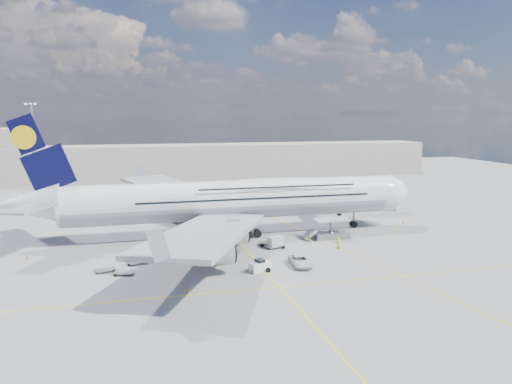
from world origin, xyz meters
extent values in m
plane|color=gray|center=(0.00, 0.00, 0.00)|extent=(300.00, 300.00, 0.00)
cube|color=yellow|center=(0.00, 0.00, 0.01)|extent=(0.25, 220.00, 0.01)
cube|color=yellow|center=(0.00, -20.00, 0.01)|extent=(120.00, 0.25, 0.01)
cube|color=yellow|center=(14.00, 10.00, 0.01)|extent=(14.16, 99.06, 0.01)
cylinder|color=white|center=(0.00, 10.00, 6.80)|extent=(62.00, 7.20, 7.20)
cylinder|color=#9EA0A5|center=(0.00, 10.00, 6.65)|extent=(60.76, 7.13, 7.13)
ellipsoid|color=white|center=(8.00, 10.00, 8.78)|extent=(36.00, 6.84, 3.76)
ellipsoid|color=white|center=(31.00, 10.00, 6.80)|extent=(11.52, 7.20, 7.20)
ellipsoid|color=black|center=(34.24, 10.00, 7.40)|extent=(3.84, 4.16, 1.44)
cone|color=white|center=(-35.50, 10.00, 7.60)|extent=(10.00, 6.84, 6.84)
cube|color=black|center=(-33.50, 10.00, 16.40)|extent=(11.02, 0.46, 14.61)
cylinder|color=yellow|center=(-35.60, 10.00, 18.90)|extent=(4.00, 0.60, 4.00)
cube|color=#999EA3|center=(-8.00, 30.00, 5.60)|extent=(25.49, 39.15, 3.35)
cube|color=#999EA3|center=(-8.00, -10.00, 5.60)|extent=(25.49, 39.15, 3.35)
cylinder|color=#B7BABF|center=(-3.00, 22.50, 3.20)|extent=(5.20, 3.50, 3.50)
cylinder|color=#B7BABF|center=(-7.50, 33.00, 3.20)|extent=(5.20, 3.50, 3.50)
cylinder|color=#B7BABF|center=(-3.00, -2.50, 3.20)|extent=(5.20, 3.50, 3.50)
cylinder|color=#B7BABF|center=(-7.50, -13.00, 3.20)|extent=(5.20, 3.50, 3.50)
cylinder|color=gray|center=(25.00, 10.00, 2.20)|extent=(0.44, 0.44, 3.80)
cylinder|color=black|center=(25.00, 10.00, 0.65)|extent=(1.30, 0.90, 1.30)
cylinder|color=gray|center=(0.00, 10.00, 2.20)|extent=(0.56, 0.56, 3.80)
cylinder|color=black|center=(0.00, 13.20, 0.75)|extent=(1.50, 0.90, 1.50)
cube|color=#B7B7BC|center=(25.00, 18.60, 7.10)|extent=(3.00, 10.00, 2.60)
cube|color=#B7B7BC|center=(33.00, 23.60, 7.10)|extent=(18.00, 3.00, 2.60)
cylinder|color=gray|center=(27.00, 21.60, 3.55)|extent=(0.80, 0.80, 7.10)
cylinder|color=black|center=(27.00, 21.60, 0.45)|extent=(0.90, 0.80, 0.90)
cylinder|color=gray|center=(41.00, 23.60, 3.55)|extent=(1.00, 1.00, 7.10)
cube|color=gray|center=(41.00, 23.60, 0.40)|extent=(2.00, 2.00, 0.80)
cylinder|color=#B7B7BC|center=(25.00, 14.80, 7.10)|extent=(3.60, 3.60, 2.80)
cube|color=silver|center=(17.00, 2.90, 3.50)|extent=(6.50, 3.20, 0.35)
cube|color=gray|center=(17.00, 2.90, 0.55)|extent=(6.50, 3.20, 1.10)
cube|color=gray|center=(17.00, 2.90, 2.05)|extent=(0.22, 1.99, 3.00)
cylinder|color=black|center=(14.40, 1.70, 0.35)|extent=(0.70, 0.30, 0.70)
cube|color=silver|center=(12.80, 2.90, 1.00)|extent=(2.16, 2.60, 1.60)
cylinder|color=gray|center=(-40.00, 45.00, 12.50)|extent=(0.70, 0.70, 25.00)
cube|color=gray|center=(-40.00, 45.00, 25.20)|extent=(3.00, 0.40, 0.60)
cube|color=#B2AD9E|center=(0.00, 95.00, 6.00)|extent=(180.00, 16.00, 12.00)
cube|color=#193814|center=(40.00, 140.00, 4.00)|extent=(160.00, 6.00, 8.00)
cube|color=gray|center=(-22.67, -7.54, 0.34)|extent=(3.22, 2.32, 0.17)
cylinder|color=black|center=(-23.83, -8.12, 0.21)|extent=(0.42, 0.17, 0.42)
cylinder|color=black|center=(-21.51, -6.97, 0.21)|extent=(0.42, 0.17, 0.42)
cube|color=gray|center=(-20.16, -9.53, 0.32)|extent=(3.04, 2.05, 0.17)
cylinder|color=black|center=(-21.27, -10.09, 0.20)|extent=(0.41, 0.17, 0.41)
cylinder|color=black|center=(-19.05, -8.98, 0.20)|extent=(0.41, 0.17, 0.41)
cube|color=gray|center=(-8.90, -5.13, 0.35)|extent=(3.26, 2.12, 0.18)
cylinder|color=black|center=(-10.11, -5.73, 0.22)|extent=(0.44, 0.18, 0.44)
cylinder|color=black|center=(-7.69, -4.52, 0.22)|extent=(0.44, 0.18, 0.44)
cube|color=silver|center=(-8.90, -5.13, 1.16)|extent=(2.45, 1.88, 1.51)
cube|color=gray|center=(-18.01, -4.54, 0.38)|extent=(3.70, 3.23, 0.20)
cylinder|color=black|center=(-19.32, -5.19, 0.24)|extent=(0.48, 0.20, 0.48)
cylinder|color=black|center=(-16.70, -3.88, 0.24)|extent=(0.48, 0.20, 0.48)
cube|color=gray|center=(5.00, -1.29, 0.37)|extent=(3.53, 2.50, 0.19)
cylinder|color=black|center=(3.72, -1.93, 0.23)|extent=(0.47, 0.19, 0.47)
cylinder|color=black|center=(6.28, -0.65, 0.23)|extent=(0.47, 0.19, 0.47)
cube|color=silver|center=(5.00, -1.29, 1.22)|extent=(2.69, 2.17, 1.60)
cube|color=gray|center=(4.43, 0.61, 0.40)|extent=(3.89, 3.11, 0.21)
cylinder|color=black|center=(3.05, -0.08, 0.25)|extent=(0.50, 0.21, 0.50)
cylinder|color=black|center=(5.80, 1.30, 0.25)|extent=(0.50, 0.21, 0.50)
cube|color=white|center=(-0.88, -13.08, 0.76)|extent=(3.36, 2.41, 1.42)
cube|color=black|center=(-0.88, -13.08, 1.63)|extent=(1.48, 1.61, 0.54)
cylinder|color=black|center=(-1.97, -13.68, 0.35)|extent=(0.70, 0.27, 0.70)
cylinder|color=black|center=(0.21, -12.48, 0.35)|extent=(0.70, 0.27, 0.70)
cube|color=gray|center=(-4.74, 25.20, 0.98)|extent=(6.39, 2.42, 1.96)
cube|color=white|center=(-5.43, 25.20, 2.84)|extent=(4.73, 2.50, 2.16)
cube|color=white|center=(-2.29, 25.20, 1.86)|extent=(1.79, 2.27, 1.57)
cube|color=black|center=(-1.61, 25.20, 2.06)|extent=(0.17, 1.96, 0.88)
cylinder|color=black|center=(-2.58, 24.07, 0.54)|extent=(1.08, 0.34, 1.08)
cylinder|color=black|center=(-6.90, 26.32, 0.54)|extent=(1.08, 0.34, 1.08)
cube|color=orange|center=(-5.43, 25.20, 2.16)|extent=(4.78, 2.55, 0.49)
cube|color=gray|center=(-23.52, 39.96, 1.06)|extent=(7.23, 5.68, 2.12)
cube|color=white|center=(-24.26, 39.96, 3.08)|extent=(5.73, 4.86, 2.33)
cube|color=white|center=(-20.86, 39.96, 2.01)|extent=(2.88, 3.07, 1.70)
cube|color=black|center=(-20.12, 39.96, 2.23)|extent=(1.21, 1.91, 0.95)
cylinder|color=black|center=(-21.18, 38.74, 0.58)|extent=(1.17, 0.37, 1.17)
cylinder|color=black|center=(-25.85, 41.17, 0.58)|extent=(1.17, 0.37, 1.17)
imported|color=silver|center=(5.67, -11.97, 0.79)|extent=(3.04, 5.85, 1.58)
imported|color=#D0FF1A|center=(30.62, 2.63, 0.90)|extent=(0.76, 0.77, 1.79)
imported|color=#B3DC17|center=(11.59, 0.10, 0.78)|extent=(0.86, 0.94, 1.56)
imported|color=#ACDB17|center=(-11.57, 0.93, 0.77)|extent=(0.41, 0.92, 1.55)
imported|color=#D4F91A|center=(15.35, -4.38, 1.00)|extent=(0.83, 1.09, 2.01)
imported|color=#C2F219|center=(-5.29, -6.77, 0.76)|extent=(1.11, 0.88, 1.51)
cone|color=orange|center=(36.67, 10.64, 0.27)|extent=(0.42, 0.42, 0.53)
cube|color=orange|center=(36.67, 10.64, 0.01)|extent=(0.36, 0.36, 0.03)
cone|color=orange|center=(-10.69, 25.24, 0.26)|extent=(0.41, 0.41, 0.52)
cube|color=orange|center=(-10.69, 25.24, 0.01)|extent=(0.35, 0.35, 0.03)
cone|color=orange|center=(-13.18, 29.45, 0.24)|extent=(0.38, 0.38, 0.48)
cube|color=orange|center=(-13.18, 29.45, 0.01)|extent=(0.32, 0.32, 0.03)
cone|color=orange|center=(-4.41, -4.13, 0.24)|extent=(0.38, 0.38, 0.48)
cube|color=orange|center=(-4.41, -4.13, 0.01)|extent=(0.33, 0.33, 0.03)
cone|color=orange|center=(-12.17, -18.59, 0.29)|extent=(0.46, 0.46, 0.59)
cube|color=orange|center=(-12.17, -18.59, 0.02)|extent=(0.40, 0.40, 0.03)
cone|color=orange|center=(-35.00, 2.42, 0.27)|extent=(0.43, 0.43, 0.55)
cube|color=orange|center=(-35.00, 2.42, 0.01)|extent=(0.37, 0.37, 0.03)
camera|label=1|loc=(-19.09, -80.72, 22.83)|focal=35.00mm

